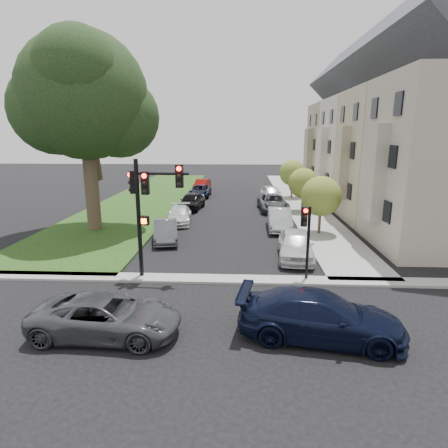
{
  "coord_description": "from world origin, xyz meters",
  "views": [
    {
      "loc": [
        0.92,
        -14.38,
        6.7
      ],
      "look_at": [
        0.0,
        5.0,
        2.0
      ],
      "focal_mm": 30.0,
      "sensor_mm": 36.0,
      "label": 1
    }
  ],
  "objects_px": {
    "car_parked_1": "(279,219)",
    "car_cross_near": "(107,316)",
    "traffic_signal_secondary": "(306,230)",
    "car_cross_far": "(320,316)",
    "car_parked_2": "(273,203)",
    "car_parked_0": "(295,245)",
    "traffic_signal_main": "(147,198)",
    "small_tree_b": "(303,183)",
    "car_parked_9": "(202,185)",
    "car_parked_5": "(166,231)",
    "car_parked_7": "(192,201)",
    "car_parked_6": "(179,215)",
    "car_parked_3": "(271,193)",
    "small_tree_a": "(321,196)",
    "small_tree_c": "(292,173)",
    "car_parked_8": "(200,191)",
    "eucalyptus": "(83,96)"
  },
  "relations": [
    {
      "from": "traffic_signal_secondary",
      "to": "car_parked_2",
      "type": "height_order",
      "value": "traffic_signal_secondary"
    },
    {
      "from": "small_tree_c",
      "to": "car_cross_near",
      "type": "height_order",
      "value": "small_tree_c"
    },
    {
      "from": "small_tree_a",
      "to": "small_tree_c",
      "type": "relative_size",
      "value": 0.98
    },
    {
      "from": "traffic_signal_main",
      "to": "small_tree_b",
      "type": "bearing_deg",
      "value": 58.56
    },
    {
      "from": "car_cross_far",
      "to": "car_parked_3",
      "type": "xyz_separation_m",
      "value": [
        0.36,
        26.47,
        -0.03
      ]
    },
    {
      "from": "small_tree_c",
      "to": "car_parked_8",
      "type": "height_order",
      "value": "small_tree_c"
    },
    {
      "from": "car_parked_0",
      "to": "car_parked_5",
      "type": "xyz_separation_m",
      "value": [
        -7.79,
        2.99,
        -0.11
      ]
    },
    {
      "from": "traffic_signal_secondary",
      "to": "car_parked_1",
      "type": "xyz_separation_m",
      "value": [
        -0.22,
        9.57,
        -1.72
      ]
    },
    {
      "from": "car_parked_1",
      "to": "car_cross_near",
      "type": "bearing_deg",
      "value": -114.55
    },
    {
      "from": "traffic_signal_main",
      "to": "car_parked_2",
      "type": "distance_m",
      "value": 18.03
    },
    {
      "from": "car_cross_far",
      "to": "car_parked_3",
      "type": "distance_m",
      "value": 26.47
    },
    {
      "from": "small_tree_a",
      "to": "car_parked_9",
      "type": "distance_m",
      "value": 22.48
    },
    {
      "from": "car_parked_5",
      "to": "car_parked_7",
      "type": "xyz_separation_m",
      "value": [
        0.3,
        10.33,
        0.09
      ]
    },
    {
      "from": "car_cross_near",
      "to": "car_parked_1",
      "type": "height_order",
      "value": "car_parked_1"
    },
    {
      "from": "small_tree_b",
      "to": "car_parked_6",
      "type": "relative_size",
      "value": 0.88
    },
    {
      "from": "traffic_signal_secondary",
      "to": "car_cross_near",
      "type": "height_order",
      "value": "traffic_signal_secondary"
    },
    {
      "from": "traffic_signal_secondary",
      "to": "car_parked_0",
      "type": "bearing_deg",
      "value": 89.27
    },
    {
      "from": "small_tree_c",
      "to": "car_parked_9",
      "type": "xyz_separation_m",
      "value": [
        -10.08,
        5.34,
        -2.03
      ]
    },
    {
      "from": "traffic_signal_secondary",
      "to": "car_cross_far",
      "type": "bearing_deg",
      "value": -93.13
    },
    {
      "from": "car_parked_2",
      "to": "small_tree_b",
      "type": "bearing_deg",
      "value": -18.0
    },
    {
      "from": "small_tree_b",
      "to": "traffic_signal_secondary",
      "type": "xyz_separation_m",
      "value": [
        -2.34,
        -15.68,
        -0.11
      ]
    },
    {
      "from": "car_parked_0",
      "to": "car_cross_near",
      "type": "bearing_deg",
      "value": -126.91
    },
    {
      "from": "car_cross_near",
      "to": "car_parked_2",
      "type": "relative_size",
      "value": 0.97
    },
    {
      "from": "car_parked_1",
      "to": "car_parked_3",
      "type": "xyz_separation_m",
      "value": [
        0.3,
        11.8,
        0.03
      ]
    },
    {
      "from": "car_cross_far",
      "to": "car_parked_7",
      "type": "distance_m",
      "value": 22.8
    },
    {
      "from": "car_cross_far",
      "to": "car_parked_8",
      "type": "xyz_separation_m",
      "value": [
        -7.18,
        28.62,
        -0.16
      ]
    },
    {
      "from": "car_parked_8",
      "to": "car_parked_3",
      "type": "bearing_deg",
      "value": -15.48
    },
    {
      "from": "car_parked_3",
      "to": "car_parked_8",
      "type": "height_order",
      "value": "car_parked_3"
    },
    {
      "from": "car_parked_6",
      "to": "car_parked_3",
      "type": "bearing_deg",
      "value": 47.29
    },
    {
      "from": "car_parked_2",
      "to": "car_parked_7",
      "type": "relative_size",
      "value": 1.15
    },
    {
      "from": "traffic_signal_secondary",
      "to": "car_parked_0",
      "type": "distance_m",
      "value": 3.64
    },
    {
      "from": "small_tree_a",
      "to": "car_parked_5",
      "type": "relative_size",
      "value": 0.97
    },
    {
      "from": "car_parked_2",
      "to": "car_parked_9",
      "type": "distance_m",
      "value": 14.14
    },
    {
      "from": "eucalyptus",
      "to": "car_parked_0",
      "type": "relative_size",
      "value": 2.89
    },
    {
      "from": "small_tree_b",
      "to": "car_parked_9",
      "type": "height_order",
      "value": "small_tree_b"
    },
    {
      "from": "small_tree_a",
      "to": "car_parked_5",
      "type": "xyz_separation_m",
      "value": [
        -10.08,
        -2.04,
        -1.98
      ]
    },
    {
      "from": "car_parked_7",
      "to": "car_parked_8",
      "type": "distance_m",
      "value": 6.98
    },
    {
      "from": "car_parked_0",
      "to": "car_parked_1",
      "type": "distance_m",
      "value": 6.35
    },
    {
      "from": "eucalyptus",
      "to": "traffic_signal_secondary",
      "type": "bearing_deg",
      "value": -32.98
    },
    {
      "from": "small_tree_c",
      "to": "car_cross_near",
      "type": "bearing_deg",
      "value": -109.19
    },
    {
      "from": "car_parked_8",
      "to": "car_parked_1",
      "type": "bearing_deg",
      "value": -62.15
    },
    {
      "from": "car_parked_8",
      "to": "traffic_signal_secondary",
      "type": "bearing_deg",
      "value": -71.96
    },
    {
      "from": "car_cross_near",
      "to": "car_parked_8",
      "type": "xyz_separation_m",
      "value": [
        0.01,
        28.77,
        -0.05
      ]
    },
    {
      "from": "traffic_signal_main",
      "to": "car_parked_2",
      "type": "bearing_deg",
      "value": 66.53
    },
    {
      "from": "car_cross_near",
      "to": "car_cross_far",
      "type": "distance_m",
      "value": 7.19
    },
    {
      "from": "small_tree_a",
      "to": "traffic_signal_main",
      "type": "height_order",
      "value": "traffic_signal_main"
    },
    {
      "from": "car_parked_9",
      "to": "car_parked_6",
      "type": "bearing_deg",
      "value": -82.16
    },
    {
      "from": "traffic_signal_secondary",
      "to": "car_parked_6",
      "type": "xyz_separation_m",
      "value": [
        -7.7,
        11.17,
        -1.82
      ]
    },
    {
      "from": "car_cross_near",
      "to": "traffic_signal_main",
      "type": "bearing_deg",
      "value": -0.46
    },
    {
      "from": "small_tree_a",
      "to": "car_parked_7",
      "type": "height_order",
      "value": "small_tree_a"
    }
  ]
}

